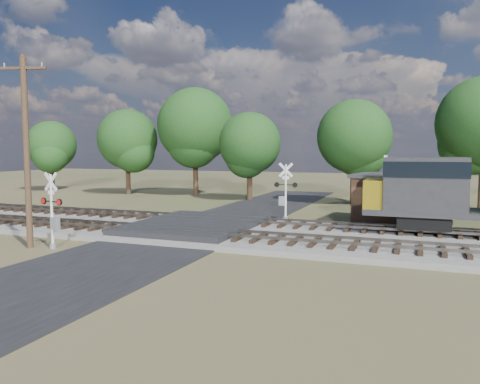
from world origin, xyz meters
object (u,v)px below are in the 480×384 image
at_px(crossing_signal_near, 53,217).
at_px(utility_pole, 26,147).
at_px(crossing_signal_far, 284,196).
at_px(equipment_shed, 393,198).

height_order(crossing_signal_near, utility_pole, utility_pole).
xyz_separation_m(crossing_signal_near, utility_pole, (-1.34, -0.22, 3.54)).
relative_size(crossing_signal_near, utility_pole, 0.40).
xyz_separation_m(crossing_signal_near, crossing_signal_far, (8.38, 13.60, 0.10)).
xyz_separation_m(crossing_signal_near, equipment_shed, (15.67, 14.96, 0.10)).
bearing_deg(crossing_signal_far, equipment_shed, -174.73).
relative_size(crossing_signal_far, equipment_shed, 0.74).
distance_m(crossing_signal_near, utility_pole, 3.79).
distance_m(crossing_signal_near, equipment_shed, 21.67).
height_order(crossing_signal_far, equipment_shed, crossing_signal_far).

